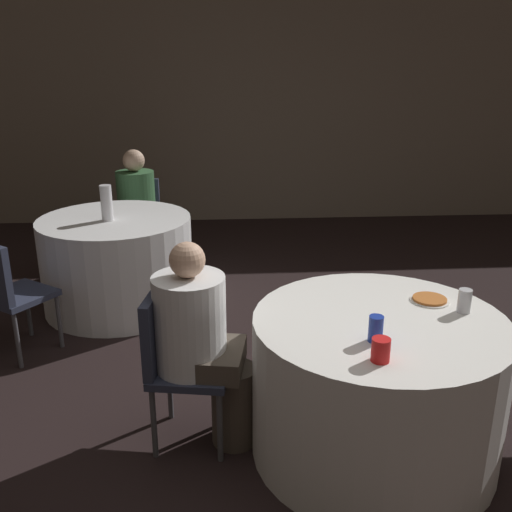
{
  "coord_description": "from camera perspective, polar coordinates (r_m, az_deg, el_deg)",
  "views": [
    {
      "loc": [
        -0.54,
        -2.57,
        1.96
      ],
      "look_at": [
        -0.32,
        0.59,
        0.85
      ],
      "focal_mm": 40.0,
      "sensor_mm": 36.0,
      "label": 1
    }
  ],
  "objects": [
    {
      "name": "bottle_far",
      "position": [
        4.58,
        -14.72,
        5.15
      ],
      "size": [
        0.09,
        0.09,
        0.28
      ],
      "color": "white",
      "rests_on": "table_far"
    },
    {
      "name": "chair_far_north",
      "position": [
        5.69,
        -11.59,
        4.09
      ],
      "size": [
        0.42,
        0.43,
        0.84
      ],
      "rotation": [
        0.0,
        0.0,
        -3.2
      ],
      "color": "#2D3347",
      "rests_on": "ground_plane"
    },
    {
      "name": "table_far",
      "position": [
        4.78,
        -13.66,
        -0.65
      ],
      "size": [
        1.21,
        1.21,
        0.75
      ],
      "color": "white",
      "rests_on": "ground_plane"
    },
    {
      "name": "wall_back",
      "position": [
        7.13,
        0.49,
        14.73
      ],
      "size": [
        16.0,
        0.06,
        2.8
      ],
      "color": "#7A6B5B",
      "rests_on": "ground_plane"
    },
    {
      "name": "cup_near",
      "position": [
        2.46,
        12.36,
        -9.16
      ],
      "size": [
        0.08,
        0.08,
        0.1
      ],
      "color": "red",
      "rests_on": "table_near"
    },
    {
      "name": "soda_can_silver",
      "position": [
        3.02,
        20.13,
        -4.24
      ],
      "size": [
        0.07,
        0.07,
        0.12
      ],
      "color": "silver",
      "rests_on": "table_near"
    },
    {
      "name": "chair_far_southwest",
      "position": [
        4.15,
        -23.77,
        -2.91
      ],
      "size": [
        0.56,
        0.56,
        0.84
      ],
      "rotation": [
        0.0,
        0.0,
        -0.63
      ],
      "color": "#2D3347",
      "rests_on": "ground_plane"
    },
    {
      "name": "soda_can_blue",
      "position": [
        2.61,
        11.89,
        -7.14
      ],
      "size": [
        0.07,
        0.07,
        0.12
      ],
      "color": "#1E38A5",
      "rests_on": "table_near"
    },
    {
      "name": "person_white_shirt",
      "position": [
        2.96,
        -5.34,
        -8.69
      ],
      "size": [
        0.52,
        0.4,
        1.12
      ],
      "rotation": [
        0.0,
        0.0,
        -1.73
      ],
      "color": "#4C4238",
      "rests_on": "ground_plane"
    },
    {
      "name": "person_green_jacket",
      "position": [
        5.52,
        -11.93,
        4.49
      ],
      "size": [
        0.36,
        0.52,
        1.15
      ],
      "rotation": [
        0.0,
        0.0,
        -3.2
      ],
      "color": "black",
      "rests_on": "ground_plane"
    },
    {
      "name": "ground_plane",
      "position": [
        3.27,
        6.69,
        -17.63
      ],
      "size": [
        16.0,
        16.0,
        0.0
      ],
      "primitive_type": "plane",
      "color": "black"
    },
    {
      "name": "pizza_plate_near",
      "position": [
        3.12,
        16.97,
        -4.18
      ],
      "size": [
        0.2,
        0.2,
        0.02
      ],
      "color": "white",
      "rests_on": "table_near"
    },
    {
      "name": "chair_near_west",
      "position": [
        3.02,
        -8.18,
        -9.62
      ],
      "size": [
        0.46,
        0.46,
        0.84
      ],
      "rotation": [
        0.0,
        0.0,
        -1.73
      ],
      "color": "#2D3347",
      "rests_on": "ground_plane"
    },
    {
      "name": "table_near",
      "position": [
        3.03,
        11.85,
        -12.64
      ],
      "size": [
        1.25,
        1.25,
        0.75
      ],
      "color": "white",
      "rests_on": "ground_plane"
    }
  ]
}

